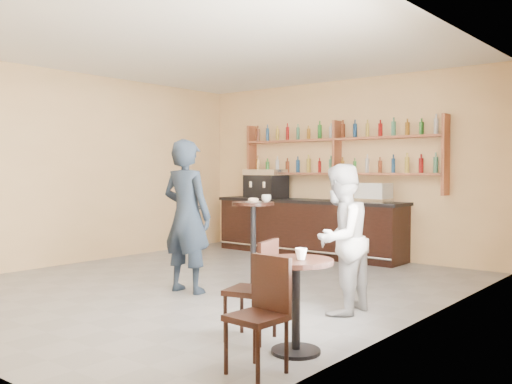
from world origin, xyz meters
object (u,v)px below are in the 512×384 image
Objects in this scene: chair_west at (250,290)px; patron_second at (340,239)px; man_main at (187,216)px; espresso_machine at (266,184)px; pastry_case at (374,193)px; pedestal_table at (253,246)px; bar_counter at (308,227)px; chair_south at (256,316)px; cafe_table at (296,306)px.

patron_second is at bearing 159.48° from chair_west.
chair_west is (1.95, -1.07, -0.51)m from man_main.
patron_second reaches higher than espresso_machine.
chair_west is 0.57× the size of patron_second.
pedestal_table is at bearing -101.84° from pastry_case.
man_main is at bearing -84.38° from patron_second.
pedestal_table is 1.23× the size of chair_west.
pedestal_table is at bearing -48.05° from espresso_machine.
espresso_machine reaches higher than chair_west.
man_main is at bearing -109.53° from pastry_case.
espresso_machine is 0.68× the size of pedestal_table.
bar_counter is 4.22× the size of chair_south.
chair_west is at bearing -46.84° from espresso_machine.
pedestal_table is 0.59× the size of man_main.
bar_counter is 4.29m from patron_second.
espresso_machine reaches higher than pastry_case.
espresso_machine reaches higher than bar_counter.
chair_south is (1.79, -5.36, -0.74)m from pastry_case.
bar_counter is at bearing 172.16° from pastry_case.
cafe_table is 0.60m from chair_south.
chair_south is at bearing -46.06° from espresso_machine.
chair_south is 0.55× the size of patron_second.
patron_second is (-0.40, 1.41, 0.41)m from cafe_table.
pedestal_table is 0.70× the size of patron_second.
pastry_case is (1.33, 0.00, 0.67)m from bar_counter.
patron_second is (1.34, -3.35, -0.37)m from pastry_case.
pastry_case is at bearing 6.45° from espresso_machine.
man_main is (-0.75, -3.64, -0.21)m from pastry_case.
pedestal_table is 1.61m from patron_second.
chair_west reaches higher than cafe_table.
cafe_table is 1.52m from patron_second.
man_main is 3.12m from chair_south.
espresso_machine is at bearing -157.72° from chair_west.
pedestal_table is 3.13m from chair_south.
espresso_machine is at bearing 172.16° from pastry_case.
man_main reaches higher than espresso_machine.
pastry_case is 3.63m from patron_second.
cafe_table is 0.50× the size of patron_second.
patron_second is at bearing -178.88° from man_main.
chair_west is at bearing 135.85° from chair_south.
cafe_table is 0.87× the size of chair_west.
man_main is 2.42× the size of cafe_table.
cafe_table is 0.90× the size of chair_south.
pastry_case is at bearing 111.65° from chair_south.
bar_counter is 3.29× the size of pedestal_table.
patron_second is (3.66, -3.35, -0.48)m from espresso_machine.
espresso_machine is 0.87× the size of chair_south.
bar_counter is 6.96× the size of pastry_case.
espresso_machine is 0.96× the size of cafe_table.
bar_counter is 3.17m from pedestal_table.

